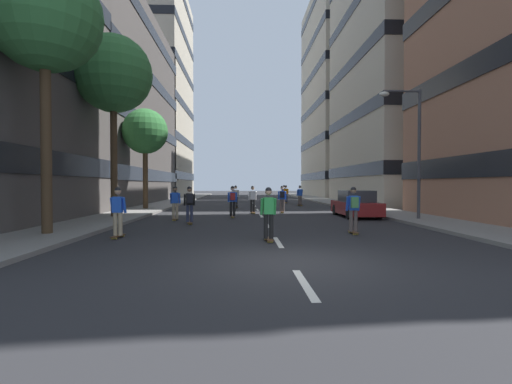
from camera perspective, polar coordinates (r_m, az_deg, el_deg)
ground_plane at (r=32.73m, az=-0.22°, el=-2.08°), size 142.87×142.87×0.00m
sidewalk_left at (r=36.34m, az=-13.23°, el=-1.67°), size 3.01×65.48×0.14m
sidewalk_right at (r=36.86m, az=12.26°, el=-1.63°), size 3.01×65.48×0.14m
lane_markings at (r=34.42m, az=-0.32°, el=-1.91°), size 0.16×57.20×0.01m
building_left_mid at (r=39.63m, az=-24.51°, el=11.70°), size 12.66×23.88×18.15m
building_left_far at (r=59.85m, az=-16.97°, el=14.46°), size 12.66×18.36×31.11m
building_right_mid at (r=41.50m, az=23.11°, el=16.99°), size 12.66×17.35×26.28m
building_right_far at (r=60.42m, az=14.59°, el=14.11°), size 12.66×19.13×30.63m
parked_car_near at (r=21.88m, az=15.15°, el=-1.92°), size 1.82×4.40×1.52m
street_tree_near at (r=27.96m, az=-16.74°, el=8.85°), size 3.22×3.22×7.14m
street_tree_mid at (r=16.13m, az=-29.84°, el=22.43°), size 3.91×3.91×9.63m
street_tree_far at (r=22.22m, az=-21.18°, el=16.53°), size 4.13×4.13×9.75m
streetlamp_right at (r=20.32m, az=22.95°, el=7.50°), size 2.13×0.30×6.50m
skater_0 at (r=17.65m, az=-10.22°, el=-1.60°), size 0.57×0.92×1.78m
skater_1 at (r=24.16m, az=4.05°, el=-0.84°), size 0.55×0.92×1.78m
skater_2 at (r=19.62m, az=-12.37°, el=-1.42°), size 0.53×0.90×1.78m
skater_3 at (r=13.71m, az=-20.55°, el=-2.59°), size 0.54×0.91×1.78m
skater_4 at (r=12.12m, az=1.94°, el=-3.01°), size 0.55×0.91×1.78m
skater_5 at (r=14.37m, az=14.81°, el=-2.26°), size 0.54×0.91×1.78m
skater_6 at (r=28.90m, az=-3.17°, el=-0.50°), size 0.56×0.92×1.78m
skater_7 at (r=23.61m, az=-0.51°, el=-0.95°), size 0.56×0.92×1.78m
skater_8 at (r=20.71m, az=-3.64°, el=-1.18°), size 0.54×0.91×1.78m
skater_9 at (r=40.52m, az=4.34°, el=-0.06°), size 0.55×0.91×1.78m
skater_10 at (r=36.80m, az=4.63°, el=-0.18°), size 0.53×0.90×1.78m
skater_11 at (r=32.24m, az=6.80°, el=-0.38°), size 0.57×0.92×1.78m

